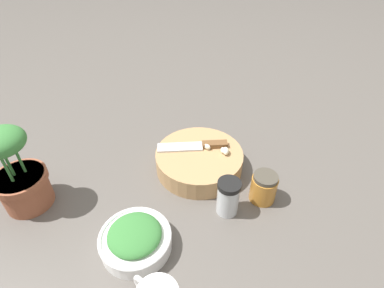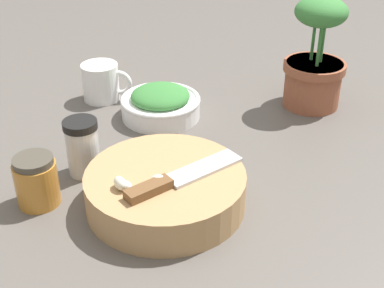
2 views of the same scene
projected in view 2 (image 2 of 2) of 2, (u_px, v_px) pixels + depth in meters
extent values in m
plane|color=#56514C|center=(172.00, 176.00, 0.83)|extent=(5.00, 5.00, 0.00)
cylinder|color=tan|center=(166.00, 189.00, 0.76)|extent=(0.23, 0.23, 0.05)
cube|color=brown|center=(149.00, 189.00, 0.70)|extent=(0.04, 0.07, 0.01)
cube|color=silver|center=(204.00, 168.00, 0.75)|extent=(0.07, 0.12, 0.01)
ellipsoid|color=white|center=(120.00, 183.00, 0.71)|extent=(0.03, 0.02, 0.02)
ellipsoid|color=white|center=(158.00, 180.00, 0.72)|extent=(0.02, 0.02, 0.01)
ellipsoid|color=silver|center=(127.00, 186.00, 0.71)|extent=(0.02, 0.02, 0.01)
cylinder|color=white|center=(161.00, 108.00, 0.99)|extent=(0.15, 0.15, 0.04)
torus|color=white|center=(160.00, 100.00, 0.98)|extent=(0.15, 0.15, 0.01)
ellipsoid|color=#387A38|center=(160.00, 96.00, 0.98)|extent=(0.11, 0.11, 0.03)
cylinder|color=silver|center=(83.00, 150.00, 0.82)|extent=(0.05, 0.05, 0.08)
cylinder|color=black|center=(80.00, 125.00, 0.80)|extent=(0.05, 0.05, 0.01)
cylinder|color=white|center=(101.00, 82.00, 1.05)|extent=(0.07, 0.07, 0.07)
torus|color=white|center=(120.00, 83.00, 1.04)|extent=(0.03, 0.05, 0.05)
cylinder|color=#BC7A2D|center=(37.00, 183.00, 0.76)|extent=(0.06, 0.06, 0.07)
cylinder|color=#474238|center=(33.00, 161.00, 0.74)|extent=(0.06, 0.06, 0.01)
cylinder|color=#935138|center=(312.00, 84.00, 1.02)|extent=(0.11, 0.11, 0.09)
cylinder|color=#935138|center=(315.00, 66.00, 1.00)|extent=(0.12, 0.12, 0.02)
ellipsoid|color=#387A38|center=(321.00, 12.00, 0.95)|extent=(0.10, 0.10, 0.05)
cylinder|color=#387A38|center=(314.00, 35.00, 0.99)|extent=(0.01, 0.01, 0.10)
cylinder|color=#387A38|center=(323.00, 37.00, 0.98)|extent=(0.01, 0.01, 0.10)
cylinder|color=#387A38|center=(320.00, 41.00, 0.96)|extent=(0.01, 0.01, 0.10)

